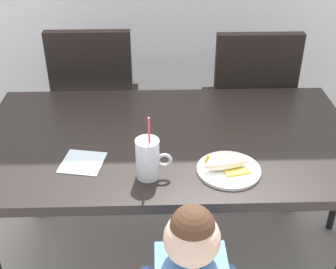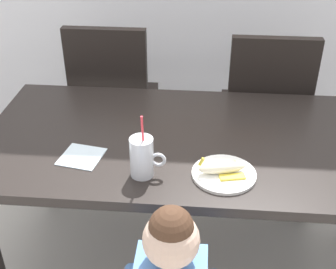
# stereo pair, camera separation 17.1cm
# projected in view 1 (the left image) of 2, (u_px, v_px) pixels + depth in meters

# --- Properties ---
(ground_plane) EXTENTS (24.00, 24.00, 0.00)m
(ground_plane) POSITION_uv_depth(u_px,v_px,m) (168.00, 257.00, 2.19)
(ground_plane) COLOR #B7B2A8
(dining_table) EXTENTS (1.53, 0.85, 0.70)m
(dining_table) POSITION_uv_depth(u_px,v_px,m) (169.00, 154.00, 1.86)
(dining_table) COLOR black
(dining_table) RESTS_ON ground
(dining_chair_left) EXTENTS (0.44, 0.45, 0.96)m
(dining_chair_left) POSITION_uv_depth(u_px,v_px,m) (96.00, 98.00, 2.46)
(dining_chair_left) COLOR black
(dining_chair_left) RESTS_ON ground
(dining_chair_right) EXTENTS (0.44, 0.45, 0.96)m
(dining_chair_right) POSITION_uv_depth(u_px,v_px,m) (248.00, 101.00, 2.43)
(dining_chair_right) COLOR black
(dining_chair_right) RESTS_ON ground
(milk_cup) EXTENTS (0.13, 0.08, 0.25)m
(milk_cup) POSITION_uv_depth(u_px,v_px,m) (148.00, 161.00, 1.55)
(milk_cup) COLOR silver
(milk_cup) RESTS_ON dining_table
(snack_plate) EXTENTS (0.23, 0.23, 0.01)m
(snack_plate) POSITION_uv_depth(u_px,v_px,m) (229.00, 170.00, 1.61)
(snack_plate) COLOR white
(snack_plate) RESTS_ON dining_table
(peeled_banana) EXTENTS (0.18, 0.12, 0.07)m
(peeled_banana) POSITION_uv_depth(u_px,v_px,m) (227.00, 164.00, 1.60)
(peeled_banana) COLOR #F4EAC6
(peeled_banana) RESTS_ON snack_plate
(paper_napkin) EXTENTS (0.17, 0.17, 0.00)m
(paper_napkin) POSITION_uv_depth(u_px,v_px,m) (83.00, 162.00, 1.66)
(paper_napkin) COLOR silver
(paper_napkin) RESTS_ON dining_table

